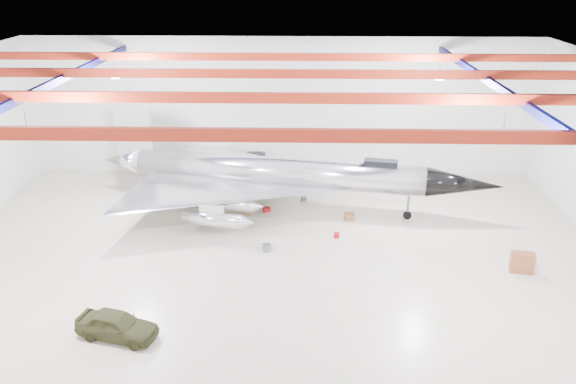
{
  "coord_description": "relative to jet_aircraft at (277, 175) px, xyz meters",
  "views": [
    {
      "loc": [
        1.69,
        -28.67,
        16.28
      ],
      "look_at": [
        0.85,
        2.0,
        3.61
      ],
      "focal_mm": 35.0,
      "sensor_mm": 36.0,
      "label": 1
    }
  ],
  "objects": [
    {
      "name": "toolbox_red",
      "position": [
        -0.71,
        -0.59,
        -2.34
      ],
      "size": [
        0.57,
        0.51,
        0.33
      ],
      "primitive_type": "cube",
      "rotation": [
        0.0,
        0.0,
        0.36
      ],
      "color": "maroon",
      "rests_on": "floor"
    },
    {
      "name": "ceiling_structure",
      "position": [
        0.07,
        -7.69,
        7.82
      ],
      "size": [
        39.5,
        29.5,
        1.08
      ],
      "color": "maroon",
      "rests_on": "ceiling"
    },
    {
      "name": "crate_small",
      "position": [
        -8.88,
        -0.22,
        -2.38
      ],
      "size": [
        0.37,
        0.3,
        0.24
      ],
      "primitive_type": "cube",
      "rotation": [
        0.0,
        0.0,
        -0.06
      ],
      "color": "#59595B",
      "rests_on": "floor"
    },
    {
      "name": "wall_back",
      "position": [
        0.07,
        7.31,
        2.99
      ],
      "size": [
        40.0,
        0.0,
        40.0
      ],
      "primitive_type": "plane",
      "rotation": [
        1.57,
        0.0,
        0.0
      ],
      "color": "silver",
      "rests_on": "floor"
    },
    {
      "name": "floor",
      "position": [
        0.07,
        -7.69,
        -2.51
      ],
      "size": [
        40.0,
        40.0,
        0.0
      ],
      "primitive_type": "plane",
      "color": "beige",
      "rests_on": "ground"
    },
    {
      "name": "oil_barrel",
      "position": [
        -2.05,
        -1.14,
        -2.33
      ],
      "size": [
        0.57,
        0.49,
        0.36
      ],
      "primitive_type": "cube",
      "rotation": [
        0.0,
        0.0,
        -0.17
      ],
      "color": "olive",
      "rests_on": "floor"
    },
    {
      "name": "jet_aircraft",
      "position": [
        0.0,
        0.0,
        0.0
      ],
      "size": [
        27.91,
        18.46,
        7.64
      ],
      "rotation": [
        0.0,
        0.0,
        -0.17
      ],
      "color": "silver",
      "rests_on": "floor"
    },
    {
      "name": "jeep",
      "position": [
        -6.77,
        -14.92,
        -1.85
      ],
      "size": [
        4.14,
        2.48,
        1.32
      ],
      "primitive_type": "imported",
      "rotation": [
        0.0,
        0.0,
        1.32
      ],
      "color": "#34361B",
      "rests_on": "floor"
    },
    {
      "name": "spares_box",
      "position": [
        1.88,
        1.33,
        -2.34
      ],
      "size": [
        0.38,
        0.38,
        0.33
      ],
      "primitive_type": "cylinder",
      "rotation": [
        0.0,
        0.0,
        0.03
      ],
      "color": "#59595B",
      "rests_on": "floor"
    },
    {
      "name": "parts_bin",
      "position": [
        4.99,
        -1.71,
        -2.28
      ],
      "size": [
        0.71,
        0.59,
        0.46
      ],
      "primitive_type": "cube",
      "rotation": [
        0.0,
        0.0,
        0.11
      ],
      "color": "olive",
      "rests_on": "floor"
    },
    {
      "name": "tool_chest",
      "position": [
        3.98,
        -4.43,
        -2.35
      ],
      "size": [
        0.46,
        0.46,
        0.32
      ],
      "primitive_type": "cylinder",
      "rotation": [
        0.0,
        0.0,
        -0.35
      ],
      "color": "maroon",
      "rests_on": "floor"
    },
    {
      "name": "ceiling",
      "position": [
        0.07,
        -7.69,
        8.49
      ],
      "size": [
        40.0,
        40.0,
        0.0
      ],
      "primitive_type": "plane",
      "rotation": [
        3.14,
        0.0,
        0.0
      ],
      "color": "#0A0F38",
      "rests_on": "wall_back"
    },
    {
      "name": "engine_drum",
      "position": [
        -0.35,
        -6.36,
        -2.28
      ],
      "size": [
        0.67,
        0.67,
        0.46
      ],
      "primitive_type": "cylinder",
      "rotation": [
        0.0,
        0.0,
        0.43
      ],
      "color": "#59595B",
      "rests_on": "floor"
    },
    {
      "name": "desk",
      "position": [
        14.17,
        -8.38,
        -1.92
      ],
      "size": [
        1.39,
        0.89,
        1.18
      ],
      "primitive_type": "cube",
      "rotation": [
        0.0,
        0.0,
        -0.21
      ],
      "color": "brown",
      "rests_on": "floor"
    }
  ]
}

